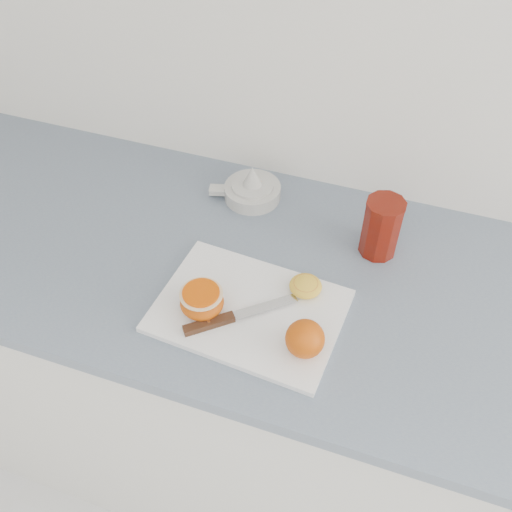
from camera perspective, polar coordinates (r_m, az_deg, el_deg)
The scene contains 8 objects.
counter at distance 1.51m, azimuth 0.81°, elevation -12.58°, with size 2.43×0.64×0.89m.
cutting_board at distance 1.07m, azimuth -0.71°, elevation -5.49°, with size 0.34×0.24×0.01m, color white.
whole_orange at distance 0.99m, azimuth 4.92°, elevation -8.25°, with size 0.07×0.07×0.07m.
half_orange at distance 1.05m, azimuth -5.44°, elevation -4.51°, with size 0.08×0.08×0.05m.
squeezed_shell at distance 1.09m, azimuth 4.98°, elevation -2.99°, with size 0.06×0.06×0.03m.
paring_knife at distance 1.04m, azimuth -3.70°, elevation -6.47°, with size 0.18×0.16×0.01m.
citrus_juicer at distance 1.29m, azimuth -0.42°, elevation 6.70°, with size 0.16×0.13×0.09m.
red_tumbler at distance 1.17m, azimuth 12.40°, elevation 2.63°, with size 0.08×0.08×0.13m.
Camera 1 is at (0.00, 0.96, 1.74)m, focal length 40.00 mm.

